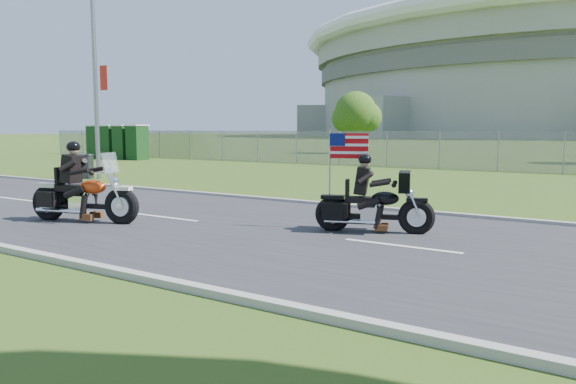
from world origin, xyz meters
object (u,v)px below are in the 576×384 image
Objects in this scene: porta_toilet_b at (123,143)px; porta_toilet_a at (137,143)px; streetlight at (99,44)px; porta_toilet_c at (110,143)px; porta_toilet_d at (97,142)px; motorcycle_lead at (82,197)px; trash_can at (87,167)px; motorcycle_follow at (374,207)px.

porta_toilet_a is at bearing 0.00° from porta_toilet_b.
streetlight is 16.33m from porta_toilet_b.
porta_toilet_c is at bearing 139.94° from streetlight.
porta_toilet_d is at bearing 180.00° from porta_toilet_c.
porta_toilet_b is 1.00× the size of porta_toilet_d.
porta_toilet_a is 1.00× the size of porta_toilet_d.
porta_toilet_d is (-4.20, 0.00, 0.00)m from porta_toilet_a.
porta_toilet_c is 1.40m from porta_toilet_d.
motorcycle_lead reaches higher than trash_can.
porta_toilet_a is at bearing 0.00° from porta_toilet_d.
streetlight reaches higher than porta_toilet_b.
trash_can is (12.00, -10.99, -0.65)m from porta_toilet_c.
porta_toilet_c is 2.29× the size of trash_can.
porta_toilet_b is 1.40m from porta_toilet_c.
porta_toilet_a is at bearing 0.00° from porta_toilet_c.
porta_toilet_b is at bearing 180.00° from porta_toilet_a.
motorcycle_lead is 2.69× the size of trash_can.
streetlight is 4.35× the size of porta_toilet_d.
motorcycle_lead is at bearing -38.50° from porta_toilet_d.
porta_toilet_a is at bearing 119.08° from motorcycle_lead.
porta_toilet_c is 1.00× the size of porta_toilet_d.
trash_can is (9.20, -10.99, -0.65)m from porta_toilet_a.
porta_toilet_a is 0.85× the size of motorcycle_lead.
porta_toilet_d is 17.34m from trash_can.
trash_can is at bearing -42.49° from porta_toilet_c.
porta_toilet_d is at bearing 180.00° from porta_toilet_a.
streetlight is at bearing -43.35° from porta_toilet_b.
porta_toilet_a and porta_toilet_d have the same top height.
streetlight is at bearing -37.17° from porta_toilet_d.
porta_toilet_d is (-2.80, 0.00, 0.00)m from porta_toilet_b.
porta_toilet_a is at bearing 129.93° from trash_can.
motorcycle_follow is at bearing -19.23° from streetlight.
porta_toilet_c is at bearing 137.51° from trash_can.
motorcycle_lead is at bearing -40.53° from streetlight.
streetlight reaches higher than porta_toilet_a.
porta_toilet_c and porta_toilet_d have the same top height.
streetlight is 9.94× the size of trash_can.
trash_can is (13.40, -10.99, -0.65)m from porta_toilet_d.
streetlight is 18.40m from porta_toilet_d.
motorcycle_lead is (23.17, -18.43, -0.56)m from porta_toilet_d.
porta_toilet_d is 2.29× the size of trash_can.
porta_toilet_a reaches higher than motorcycle_lead.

